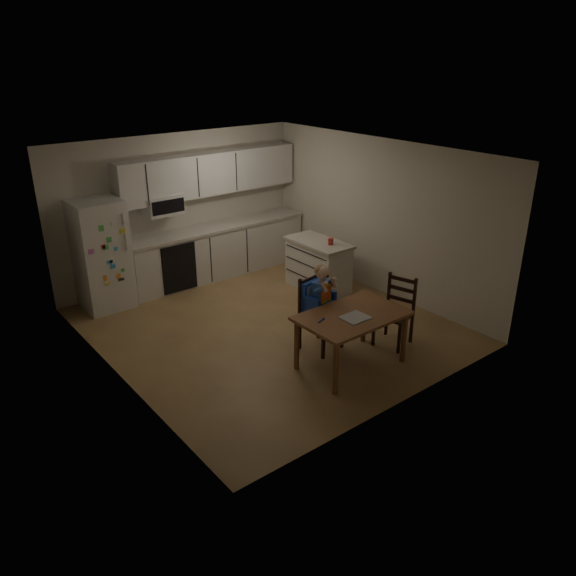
{
  "coord_description": "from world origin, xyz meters",
  "views": [
    {
      "loc": [
        -4.34,
        -5.93,
        3.75
      ],
      "look_at": [
        -0.36,
        -0.94,
        1.02
      ],
      "focal_mm": 35.0,
      "sensor_mm": 36.0,
      "label": 1
    }
  ],
  "objects_px": {
    "chair_side": "(398,306)",
    "refrigerator": "(101,255)",
    "red_cup": "(331,241)",
    "dining_table": "(352,321)",
    "kitchen_island": "(318,265)",
    "chair_booster": "(319,298)"
  },
  "relations": [
    {
      "from": "refrigerator",
      "to": "red_cup",
      "type": "xyz_separation_m",
      "value": [
        3.08,
        -1.81,
        0.05
      ]
    },
    {
      "from": "chair_booster",
      "to": "chair_side",
      "type": "relative_size",
      "value": 1.26
    },
    {
      "from": "kitchen_island",
      "to": "chair_side",
      "type": "height_order",
      "value": "chair_side"
    },
    {
      "from": "refrigerator",
      "to": "red_cup",
      "type": "bearing_deg",
      "value": -30.4
    },
    {
      "from": "kitchen_island",
      "to": "red_cup",
      "type": "distance_m",
      "value": 0.54
    },
    {
      "from": "kitchen_island",
      "to": "chair_side",
      "type": "bearing_deg",
      "value": -100.42
    },
    {
      "from": "refrigerator",
      "to": "dining_table",
      "type": "bearing_deg",
      "value": -64.9
    },
    {
      "from": "dining_table",
      "to": "chair_side",
      "type": "relative_size",
      "value": 1.42
    },
    {
      "from": "chair_side",
      "to": "refrigerator",
      "type": "bearing_deg",
      "value": -158.77
    },
    {
      "from": "chair_side",
      "to": "kitchen_island",
      "type": "bearing_deg",
      "value": 154.35
    },
    {
      "from": "refrigerator",
      "to": "kitchen_island",
      "type": "xyz_separation_m",
      "value": [
        3.05,
        -1.55,
        -0.42
      ]
    },
    {
      "from": "kitchen_island",
      "to": "red_cup",
      "type": "height_order",
      "value": "red_cup"
    },
    {
      "from": "dining_table",
      "to": "chair_booster",
      "type": "relative_size",
      "value": 1.13
    },
    {
      "from": "dining_table",
      "to": "chair_side",
      "type": "bearing_deg",
      "value": 4.55
    },
    {
      "from": "chair_booster",
      "to": "kitchen_island",
      "type": "bearing_deg",
      "value": 39.06
    },
    {
      "from": "chair_booster",
      "to": "chair_side",
      "type": "bearing_deg",
      "value": -39.46
    },
    {
      "from": "refrigerator",
      "to": "chair_side",
      "type": "relative_size",
      "value": 1.79
    },
    {
      "from": "dining_table",
      "to": "kitchen_island",
      "type": "bearing_deg",
      "value": 58.23
    },
    {
      "from": "red_cup",
      "to": "dining_table",
      "type": "relative_size",
      "value": 0.08
    },
    {
      "from": "dining_table",
      "to": "chair_booster",
      "type": "height_order",
      "value": "chair_booster"
    },
    {
      "from": "kitchen_island",
      "to": "dining_table",
      "type": "relative_size",
      "value": 0.85
    },
    {
      "from": "dining_table",
      "to": "chair_booster",
      "type": "xyz_separation_m",
      "value": [
        -0.01,
        0.62,
        0.1
      ]
    }
  ]
}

